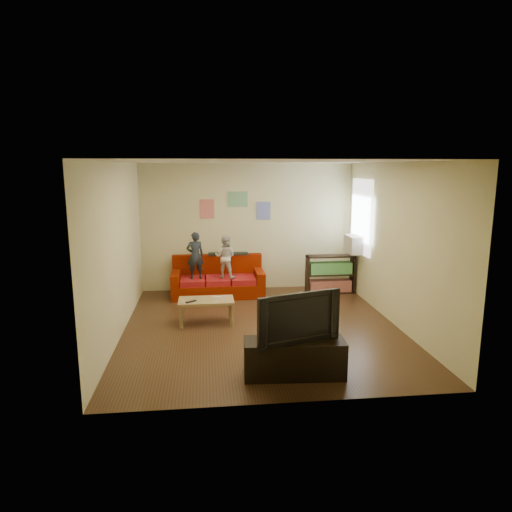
{
  "coord_description": "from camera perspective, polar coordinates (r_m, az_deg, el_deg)",
  "views": [
    {
      "loc": [
        -0.9,
        -7.17,
        2.62
      ],
      "look_at": [
        0.0,
        0.8,
        1.05
      ],
      "focal_mm": 32.0,
      "sensor_mm": 36.0,
      "label": 1
    }
  ],
  "objects": [
    {
      "name": "artwork_left",
      "position": [
        9.69,
        -6.16,
        5.87
      ],
      "size": [
        0.3,
        0.01,
        0.4
      ],
      "primitive_type": "cube",
      "color": "#D87266",
      "rests_on": "room_shell"
    },
    {
      "name": "tissue",
      "position": [
        8.78,
        4.27,
        -5.95
      ],
      "size": [
        0.12,
        0.12,
        0.11
      ],
      "primitive_type": "sphere",
      "rotation": [
        0.0,
        0.0,
        -0.14
      ],
      "color": "white",
      "rests_on": "ground"
    },
    {
      "name": "television",
      "position": [
        5.73,
        4.9,
        -7.46
      ],
      "size": [
        1.11,
        0.48,
        0.65
      ],
      "primitive_type": "imported",
      "rotation": [
        0.0,
        0.0,
        0.31
      ],
      "color": "black",
      "rests_on": "tv_stand"
    },
    {
      "name": "sofa",
      "position": [
        9.52,
        -4.78,
        -3.2
      ],
      "size": [
        1.88,
        0.87,
        0.83
      ],
      "color": "#751701",
      "rests_on": "ground"
    },
    {
      "name": "bookshelf",
      "position": [
        9.74,
        9.23,
        -2.49
      ],
      "size": [
        1.0,
        0.3,
        0.8
      ],
      "color": "black",
      "rests_on": "ground"
    },
    {
      "name": "child_b",
      "position": [
        9.24,
        -3.88,
        -0.09
      ],
      "size": [
        0.51,
        0.44,
        0.88
      ],
      "primitive_type": "imported",
      "rotation": [
        0.0,
        0.0,
        2.84
      ],
      "color": "beige",
      "rests_on": "sofa"
    },
    {
      "name": "file_box",
      "position": [
        8.65,
        7.03,
        -5.63
      ],
      "size": [
        0.42,
        0.32,
        0.29
      ],
      "color": "silver",
      "rests_on": "ground"
    },
    {
      "name": "remote",
      "position": [
        7.67,
        -8.13,
        -5.65
      ],
      "size": [
        0.18,
        0.16,
        0.02
      ],
      "primitive_type": "cube",
      "rotation": [
        0.0,
        0.0,
        0.68
      ],
      "color": "black",
      "rests_on": "coffee_table"
    },
    {
      "name": "window",
      "position": [
        9.4,
        13.02,
        4.82
      ],
      "size": [
        0.04,
        1.08,
        1.48
      ],
      "primitive_type": "cube",
      "color": "white",
      "rests_on": "room_shell"
    },
    {
      "name": "artwork_right",
      "position": [
        9.77,
        0.94,
        5.68
      ],
      "size": [
        0.3,
        0.01,
        0.38
      ],
      "primitive_type": "cube",
      "color": "#727FCC",
      "rests_on": "room_shell"
    },
    {
      "name": "child_a",
      "position": [
        9.23,
        -7.61,
        0.07
      ],
      "size": [
        0.38,
        0.29,
        0.95
      ],
      "primitive_type": "imported",
      "rotation": [
        0.0,
        0.0,
        3.32
      ],
      "color": "#1E252F",
      "rests_on": "sofa"
    },
    {
      "name": "tv_stand",
      "position": [
        5.94,
        4.81,
        -12.61
      ],
      "size": [
        1.3,
        0.51,
        0.48
      ],
      "primitive_type": "cube",
      "rotation": [
        0.0,
        0.0,
        -0.07
      ],
      "color": "black",
      "rests_on": "ground"
    },
    {
      "name": "coffee_table",
      "position": [
        7.8,
        -6.25,
        -5.85
      ],
      "size": [
        0.93,
        0.51,
        0.42
      ],
      "color": "#9A7E51",
      "rests_on": "ground"
    },
    {
      "name": "room_shell",
      "position": [
        7.33,
        0.7,
        1.11
      ],
      "size": [
        4.52,
        5.02,
        2.72
      ],
      "color": "#442C19",
      "rests_on": "ground"
    },
    {
      "name": "ac_unit",
      "position": [
        9.44,
        12.18,
        1.44
      ],
      "size": [
        0.28,
        0.55,
        0.35
      ],
      "primitive_type": "cube",
      "color": "#B7B2A3",
      "rests_on": "window"
    },
    {
      "name": "game_controller",
      "position": [
        7.83,
        -4.79,
        -5.18
      ],
      "size": [
        0.15,
        0.06,
        0.03
      ],
      "primitive_type": "cube",
      "rotation": [
        0.0,
        0.0,
        0.1
      ],
      "color": "white",
      "rests_on": "coffee_table"
    },
    {
      "name": "artwork_center",
      "position": [
        9.7,
        -2.31,
        7.11
      ],
      "size": [
        0.42,
        0.01,
        0.32
      ],
      "primitive_type": "cube",
      "color": "#72B27F",
      "rests_on": "room_shell"
    }
  ]
}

